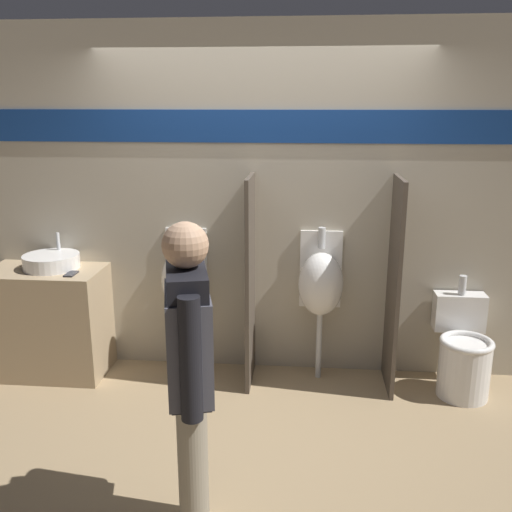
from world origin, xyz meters
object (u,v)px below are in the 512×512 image
Objects in this scene: urinal_far at (321,284)px; toilet at (463,354)px; urinal_near_counter at (184,280)px; person_in_vest at (189,362)px; sink_basin at (51,261)px; cell_phone at (71,274)px.

urinal_far reaches higher than toilet.
toilet is at bearing -8.48° from urinal_far.
person_in_vest is (0.41, -1.75, 0.16)m from urinal_near_counter.
toilet is (3.16, -0.10, -0.61)m from sink_basin.
urinal_near_counter is at bearing 180.00° from urinal_far.
cell_phone is 0.84m from urinal_near_counter.
sink_basin is at bearing 178.18° from toilet.
urinal_near_counter is 0.74× the size of person_in_vest.
person_in_vest reaches higher than urinal_far.
cell_phone is at bearing 24.48° from person_in_vest.
sink_basin is 2.22m from person_in_vest.
urinal_far is at bearing -34.45° from person_in_vest.
cell_phone is at bearing -173.47° from urinal_far.
urinal_far reaches higher than sink_basin.
sink_basin is 1.04m from urinal_near_counter.
cell_phone is at bearing -178.91° from toilet.
sink_basin is 0.27m from cell_phone.
person_in_vest reaches higher than urinal_near_counter.
urinal_near_counter is 1.00× the size of urinal_far.
sink_basin is 0.36× the size of urinal_far.
sink_basin reaches higher than toilet.
urinal_far is (1.87, 0.21, -0.09)m from cell_phone.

